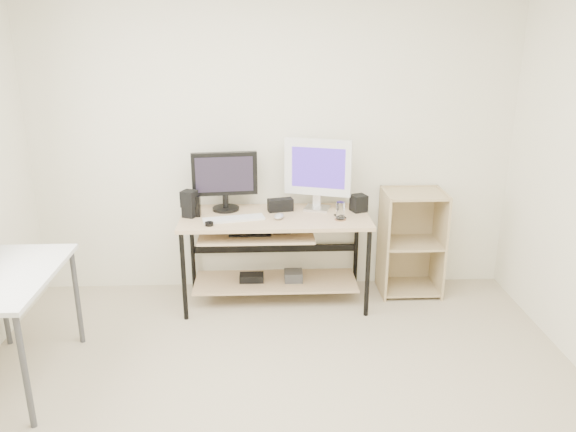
# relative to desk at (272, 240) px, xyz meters

# --- Properties ---
(room) EXTENTS (4.01, 4.01, 2.62)m
(room) POSITION_rel_desk_xyz_m (-0.11, -1.62, 0.78)
(room) COLOR #BAAB8F
(room) RESTS_ON ground
(desk) EXTENTS (1.50, 0.65, 0.75)m
(desk) POSITION_rel_desk_xyz_m (0.00, 0.00, 0.00)
(desk) COLOR tan
(desk) RESTS_ON ground
(side_table) EXTENTS (0.60, 1.00, 0.75)m
(side_table) POSITION_rel_desk_xyz_m (-1.65, -1.06, 0.13)
(side_table) COLOR white
(side_table) RESTS_ON ground
(shelf_unit) EXTENTS (0.50, 0.40, 0.90)m
(shelf_unit) POSITION_rel_desk_xyz_m (1.18, 0.16, -0.09)
(shelf_unit) COLOR tan
(shelf_unit) RESTS_ON ground
(black_monitor) EXTENTS (0.53, 0.22, 0.48)m
(black_monitor) POSITION_rel_desk_xyz_m (-0.38, 0.16, 0.49)
(black_monitor) COLOR black
(black_monitor) RESTS_ON desk
(white_imac) EXTENTS (0.54, 0.22, 0.58)m
(white_imac) POSITION_rel_desk_xyz_m (0.38, 0.15, 0.55)
(white_imac) COLOR silver
(white_imac) RESTS_ON desk
(keyboard) EXTENTS (0.49, 0.23, 0.02)m
(keyboard) POSITION_rel_desk_xyz_m (-0.30, -0.09, 0.22)
(keyboard) COLOR white
(keyboard) RESTS_ON desk
(mouse) EXTENTS (0.11, 0.13, 0.04)m
(mouse) POSITION_rel_desk_xyz_m (0.05, -0.08, 0.23)
(mouse) COLOR #B4B4B9
(mouse) RESTS_ON desk
(center_speaker) EXTENTS (0.22, 0.13, 0.10)m
(center_speaker) POSITION_rel_desk_xyz_m (0.07, 0.12, 0.26)
(center_speaker) COLOR black
(center_speaker) RESTS_ON desk
(speaker_left) EXTENTS (0.14, 0.14, 0.21)m
(speaker_left) POSITION_rel_desk_xyz_m (-0.65, -0.00, 0.32)
(speaker_left) COLOR black
(speaker_left) RESTS_ON desk
(speaker_right) EXTENTS (0.15, 0.15, 0.14)m
(speaker_right) POSITION_rel_desk_xyz_m (0.71, 0.08, 0.28)
(speaker_right) COLOR black
(speaker_right) RESTS_ON desk
(audio_controller) EXTENTS (0.09, 0.06, 0.17)m
(audio_controller) POSITION_rel_desk_xyz_m (-0.61, 0.01, 0.29)
(audio_controller) COLOR black
(audio_controller) RESTS_ON desk
(volume_puck) EXTENTS (0.08, 0.08, 0.03)m
(volume_puck) POSITION_rel_desk_xyz_m (-0.48, -0.22, 0.23)
(volume_puck) COLOR black
(volume_puck) RESTS_ON desk
(smartphone) EXTENTS (0.09, 0.12, 0.01)m
(smartphone) POSITION_rel_desk_xyz_m (0.54, -0.05, 0.22)
(smartphone) COLOR black
(smartphone) RESTS_ON desk
(coaster) EXTENTS (0.11, 0.11, 0.01)m
(coaster) POSITION_rel_desk_xyz_m (0.53, -0.13, 0.21)
(coaster) COLOR #936342
(coaster) RESTS_ON desk
(drinking_glass) EXTENTS (0.09, 0.09, 0.14)m
(drinking_glass) POSITION_rel_desk_xyz_m (0.53, -0.13, 0.29)
(drinking_glass) COLOR white
(drinking_glass) RESTS_ON coaster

